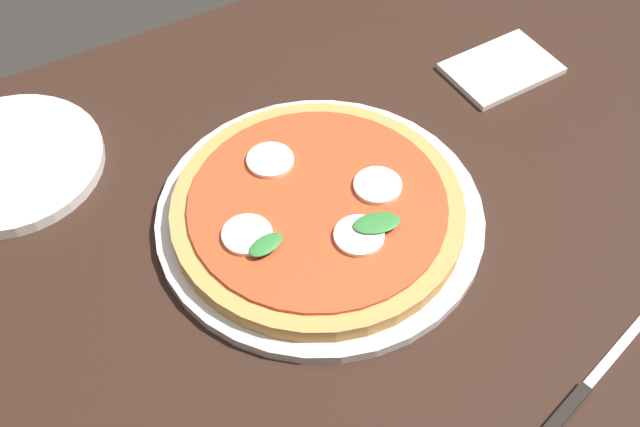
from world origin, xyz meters
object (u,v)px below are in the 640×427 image
object	(u,v)px
pizza	(318,209)
knife	(583,390)
dining_table	(380,294)
napkin	(501,69)
serving_tray	(320,216)
plate_white	(9,162)

from	to	relation	value
pizza	knife	xyz separation A→B (m)	(-0.11, 0.28, -0.02)
dining_table	knife	xyz separation A→B (m)	(-0.06, 0.23, 0.11)
napkin	knife	bearing A→B (deg)	62.44
napkin	serving_tray	bearing A→B (deg)	17.51
pizza	serving_tray	bearing A→B (deg)	-145.21
pizza	plate_white	bearing A→B (deg)	-42.21
serving_tray	napkin	xyz separation A→B (m)	(-0.31, -0.10, -0.00)
dining_table	knife	size ratio (longest dim) A/B	7.40
serving_tray	pizza	world-z (taller)	pizza
serving_tray	knife	distance (m)	0.30
plate_white	napkin	size ratio (longest dim) A/B	1.57
dining_table	plate_white	distance (m)	0.43
plate_white	knife	xyz separation A→B (m)	(-0.37, 0.51, -0.00)
serving_tray	napkin	size ratio (longest dim) A/B	2.60
pizza	dining_table	bearing A→B (deg)	140.06
plate_white	knife	world-z (taller)	plate_white
pizza	plate_white	size ratio (longest dim) A/B	1.46
pizza	napkin	distance (m)	0.33
serving_tray	pizza	xyz separation A→B (m)	(0.00, 0.00, 0.02)
serving_tray	knife	world-z (taller)	serving_tray
serving_tray	plate_white	size ratio (longest dim) A/B	1.65
plate_white	napkin	xyz separation A→B (m)	(-0.57, 0.13, -0.00)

